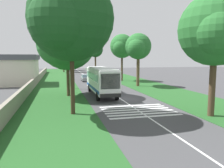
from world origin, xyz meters
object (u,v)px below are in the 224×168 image
trailing_car_0 (86,78)px  roadside_building (10,69)px  roadside_tree_left_2 (69,20)px  roadside_tree_right_2 (121,47)px  roadside_tree_right_3 (95,50)px  roadside_tree_right_1 (213,31)px  utility_pole (72,65)px  roadside_tree_left_0 (63,49)px  trailing_car_1 (97,75)px  coach_bus (101,79)px  roadside_tree_left_3 (66,43)px  trailing_car_2 (92,73)px  roadside_tree_right_0 (138,47)px  roadside_tree_left_1 (63,53)px

trailing_car_0 → roadside_building: roadside_building is taller
roadside_tree_left_2 → roadside_building: 27.49m
roadside_tree_left_2 → roadside_tree_right_2: (26.76, -12.35, -0.91)m
roadside_tree_right_3 → roadside_building: roadside_tree_right_3 is taller
roadside_tree_right_3 → roadside_tree_left_2: bearing=168.7°
trailing_car_0 → roadside_tree_right_1: roadside_tree_right_1 is taller
utility_pole → roadside_tree_right_2: bearing=-47.5°
trailing_car_0 → roadside_tree_left_0: roadside_tree_left_0 is taller
roadside_tree_left_2 → trailing_car_1: bearing=-13.3°
coach_bus → roadside_tree_right_2: size_ratio=1.11×
utility_pole → roadside_tree_right_3: bearing=-14.0°
roadside_tree_left_0 → trailing_car_0: bearing=-172.7°
trailing_car_1 → utility_pole: size_ratio=0.58×
trailing_car_0 → roadside_building: (-2.84, 14.61, 2.19)m
trailing_car_0 → roadside_tree_left_3: bearing=165.3°
trailing_car_2 → roadside_tree_right_1: size_ratio=0.41×
roadside_tree_right_0 → roadside_tree_right_3: 41.64m
roadside_building → roadside_tree_left_3: bearing=-147.0°
roadside_tree_left_3 → roadside_tree_right_1: roadside_tree_left_3 is taller
roadside_tree_right_2 → utility_pole: (-10.21, 11.14, -3.48)m
roadside_tree_left_2 → roadside_tree_right_3: 60.13m
coach_bus → roadside_building: size_ratio=1.08×
coach_bus → roadside_tree_right_1: bearing=-151.4°
trailing_car_2 → roadside_tree_left_2: 44.36m
trailing_car_1 → roadside_tree_right_0: size_ratio=0.46×
roadside_tree_right_0 → roadside_tree_right_2: (9.42, 0.24, 0.51)m
roadside_building → utility_pole: bearing=-127.5°
roadside_tree_right_0 → roadside_building: (7.74, 22.47, -4.01)m
trailing_car_1 → roadside_tree_right_2: 11.77m
trailing_car_1 → roadside_tree_left_0: bearing=18.0°
roadside_tree_left_0 → roadside_tree_left_1: size_ratio=1.03×
roadside_tree_left_0 → roadside_tree_left_3: roadside_tree_left_3 is taller
trailing_car_0 → trailing_car_1: size_ratio=1.00×
roadside_tree_left_0 → roadside_tree_right_2: size_ratio=1.03×
roadside_tree_right_3 → roadside_tree_left_3: bearing=166.5°
roadside_tree_right_2 → roadside_tree_left_1: bearing=15.2°
trailing_car_1 → roadside_tree_left_0: roadside_tree_left_0 is taller
trailing_car_2 → roadside_tree_right_1: bearing=-175.8°
trailing_car_1 → roadside_tree_left_0: 25.81m
roadside_tree_right_0 → roadside_tree_left_2: bearing=144.0°
coach_bus → trailing_car_2: (33.31, -3.72, -1.48)m
roadside_tree_left_3 → utility_pole: bearing=-10.3°
roadside_tree_left_1 → roadside_tree_right_0: bearing=-167.2°
roadside_tree_right_0 → roadside_tree_left_3: bearing=120.6°
trailing_car_0 → roadside_tree_right_0: (-10.57, -7.86, 6.20)m
trailing_car_2 → roadside_tree_left_3: size_ratio=0.39×
trailing_car_2 → utility_pole: bearing=164.9°
trailing_car_0 → roadside_tree_left_0: 32.31m
roadside_tree_right_0 → roadside_tree_right_2: roadside_tree_right_2 is taller
roadside_tree_right_0 → roadside_tree_right_1: roadside_tree_right_1 is taller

